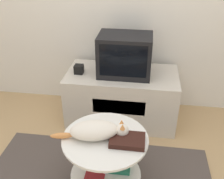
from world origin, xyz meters
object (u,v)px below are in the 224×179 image
tv (125,55)px  dvd_box (127,140)px  speaker (79,69)px  cat (96,130)px

tv → dvd_box: bearing=-83.2°
tv → speaker: 0.48m
tv → dvd_box: (0.12, -0.98, -0.22)m
speaker → dvd_box: bearing=-58.5°
speaker → dvd_box: speaker is taller
cat → tv: bearing=71.7°
tv → speaker: size_ratio=5.92×
dvd_box → cat: 0.23m
tv → cat: (-0.10, -0.96, -0.18)m
tv → speaker: tv is taller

